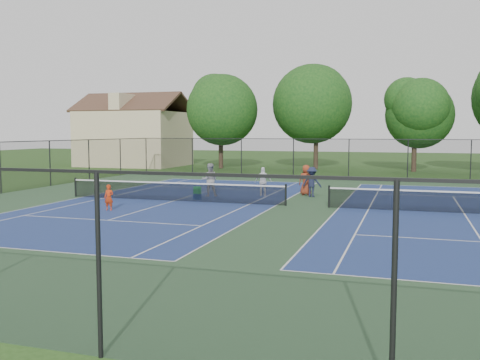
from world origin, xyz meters
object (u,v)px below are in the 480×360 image
(tree_back_c, at_px, (415,110))
(bystander_a, at_px, (263,182))
(tree_back_b, at_px, (317,100))
(bystander_b, at_px, (312,182))
(child_player, at_px, (109,198))
(clapboard_house, at_px, (134,136))
(ball_crate, at_px, (197,197))
(tree_back_a, at_px, (221,106))
(instructor, at_px, (210,180))
(bystander_c, at_px, (306,180))
(ball_hopper, at_px, (197,190))

(tree_back_c, xyz_separation_m, bystander_a, (-8.16, -21.40, -4.67))
(tree_back_b, bearing_deg, bystander_b, -80.91)
(child_player, xyz_separation_m, bystander_b, (7.99, 7.82, 0.24))
(tree_back_c, height_order, clapboard_house, tree_back_c)
(bystander_b, height_order, ball_crate, bystander_b)
(tree_back_a, bearing_deg, instructor, -71.85)
(tree_back_a, relative_size, child_player, 7.68)
(bystander_a, height_order, bystander_c, bystander_c)
(ball_crate, xyz_separation_m, ball_hopper, (0.00, 0.00, 0.35))
(tree_back_b, xyz_separation_m, instructor, (-1.94, -23.53, -5.67))
(tree_back_c, xyz_separation_m, bystander_c, (-5.93, -20.38, -4.61))
(bystander_a, height_order, ball_crate, bystander_a)
(bystander_c, bearing_deg, child_player, 48.94)
(tree_back_c, distance_m, ball_crate, 27.04)
(tree_back_b, distance_m, bystander_c, 22.35)
(clapboard_house, bearing_deg, instructor, -52.88)
(tree_back_a, xyz_separation_m, bystander_c, (12.07, -19.38, -5.17))
(bystander_c, bearing_deg, tree_back_c, -105.80)
(ball_crate, bearing_deg, ball_hopper, 0.00)
(clapboard_house, height_order, bystander_c, clapboard_house)
(tree_back_a, bearing_deg, bystander_a, -64.26)
(tree_back_c, distance_m, clapboard_house, 28.10)
(bystander_b, xyz_separation_m, ball_hopper, (-5.59, -3.01, -0.32))
(tree_back_b, height_order, instructor, tree_back_b)
(ball_hopper, bearing_deg, tree_back_c, 65.36)
(bystander_c, bearing_deg, clapboard_house, -42.31)
(tree_back_a, bearing_deg, tree_back_b, 12.53)
(tree_back_b, height_order, ball_hopper, tree_back_b)
(ball_hopper, bearing_deg, clapboard_house, 125.12)
(bystander_a, distance_m, bystander_c, 2.46)
(tree_back_a, xyz_separation_m, child_player, (4.54, -27.91, -5.44))
(clapboard_house, xyz_separation_m, instructor, (17.06, -22.53, -2.17))
(tree_back_c, bearing_deg, bystander_c, -106.21)
(bystander_a, bearing_deg, clapboard_house, -64.68)
(bystander_a, relative_size, ball_crate, 4.64)
(child_player, distance_m, bystander_b, 11.18)
(instructor, height_order, bystander_a, instructor)
(bystander_b, bearing_deg, ball_hopper, 39.54)
(tree_back_a, bearing_deg, clapboard_house, 174.29)
(child_player, distance_m, ball_crate, 5.39)
(bystander_c, bearing_deg, bystander_a, 24.73)
(tree_back_c, distance_m, ball_hopper, 26.97)
(child_player, distance_m, instructor, 6.86)
(bystander_c, xyz_separation_m, ball_crate, (-5.13, -3.71, -0.70))
(child_player, distance_m, ball_hopper, 5.38)
(instructor, height_order, bystander_b, instructor)
(instructor, distance_m, ball_hopper, 1.62)
(tree_back_a, height_order, bystander_c, tree_back_a)
(tree_back_c, xyz_separation_m, ball_hopper, (-11.05, -24.10, -4.97))
(tree_back_a, distance_m, tree_back_b, 9.24)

